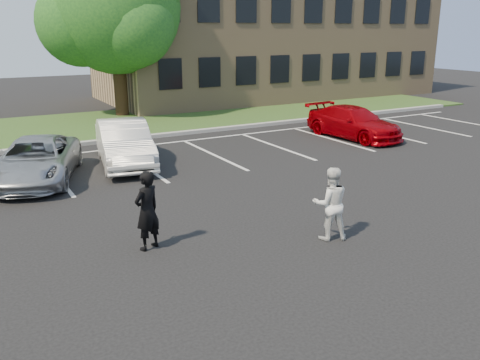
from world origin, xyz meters
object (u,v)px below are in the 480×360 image
at_px(man_black_suit, 147,211).
at_px(office_building, 268,34).
at_px(car_silver_minivan, 36,160).
at_px(car_red_compact, 354,123).
at_px(tree, 117,11).
at_px(man_white_shirt, 330,204).
at_px(car_white_sedan, 124,143).

bearing_deg(man_black_suit, office_building, -151.87).
bearing_deg(car_silver_minivan, office_building, 59.35).
bearing_deg(car_red_compact, office_building, 66.73).
bearing_deg(man_black_suit, tree, -129.39).
bearing_deg(car_silver_minivan, man_black_suit, -59.18).
distance_m(office_building, car_red_compact, 15.34).
bearing_deg(car_red_compact, tree, 117.89).
bearing_deg(man_white_shirt, man_black_suit, 1.09).
height_order(office_building, man_white_shirt, office_building).
xyz_separation_m(man_black_suit, car_white_sedan, (1.67, 7.05, -0.11)).
bearing_deg(office_building, car_white_sedan, -136.38).
bearing_deg(tree, office_building, 17.97).
bearing_deg(tree, man_black_suit, -105.27).
xyz_separation_m(tree, car_red_compact, (6.85, -10.48, -4.69)).
height_order(tree, man_white_shirt, tree).
distance_m(tree, car_white_sedan, 11.47).
xyz_separation_m(tree, man_white_shirt, (-0.99, -18.57, -4.53)).
height_order(office_building, man_black_suit, office_building).
bearing_deg(office_building, car_silver_minivan, -140.46).
bearing_deg(car_silver_minivan, tree, 80.67).
relative_size(man_white_shirt, car_red_compact, 0.36).
bearing_deg(man_black_suit, car_silver_minivan, -103.11).
xyz_separation_m(office_building, car_white_sedan, (-14.47, -13.79, -3.41)).
bearing_deg(car_silver_minivan, car_white_sedan, 30.88).
xyz_separation_m(man_white_shirt, car_white_sedan, (-2.01, 8.50, -0.07)).
xyz_separation_m(office_building, man_black_suit, (-16.14, -20.84, -3.30)).
relative_size(man_white_shirt, car_white_sedan, 0.36).
distance_m(office_building, car_white_sedan, 20.28).
relative_size(office_building, man_white_shirt, 13.62).
bearing_deg(car_white_sedan, tree, 83.35).
bearing_deg(car_white_sedan, office_building, 53.59).
height_order(office_building, tree, tree).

